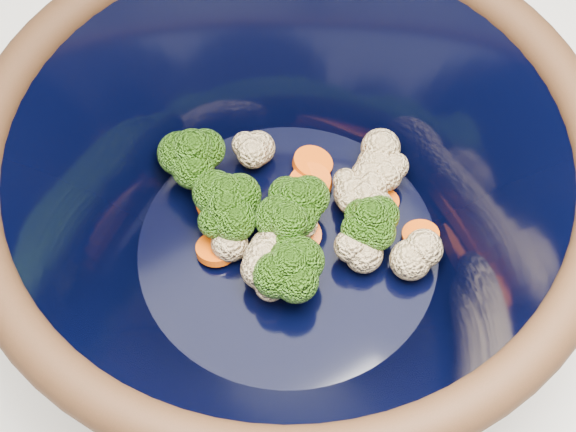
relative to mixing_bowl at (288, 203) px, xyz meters
The scene contains 2 objects.
mixing_bowl is the anchor object (origin of this frame).
vegetable_pile 0.04m from the mixing_bowl, 64.66° to the left, with size 0.16×0.19×0.06m.
Camera 1 is at (-0.04, -0.13, 1.44)m, focal length 50.00 mm.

